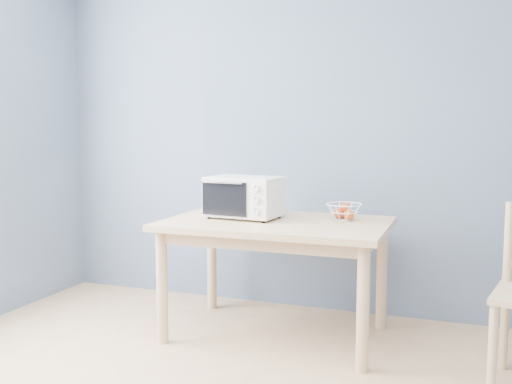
% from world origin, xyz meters
% --- Properties ---
extents(room, '(4.01, 4.51, 2.61)m').
position_xyz_m(room, '(0.00, 0.00, 1.30)').
color(room, tan).
rests_on(room, ground).
extents(dining_table, '(1.40, 0.90, 0.75)m').
position_xyz_m(dining_table, '(-0.02, 1.60, 0.65)').
color(dining_table, tan).
rests_on(dining_table, ground).
extents(toaster_oven, '(0.49, 0.37, 0.27)m').
position_xyz_m(toaster_oven, '(-0.27, 1.63, 0.89)').
color(toaster_oven, white).
rests_on(toaster_oven, dining_table).
extents(fruit_basket, '(0.29, 0.29, 0.12)m').
position_xyz_m(fruit_basket, '(0.38, 1.77, 0.81)').
color(fruit_basket, white).
rests_on(fruit_basket, dining_table).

